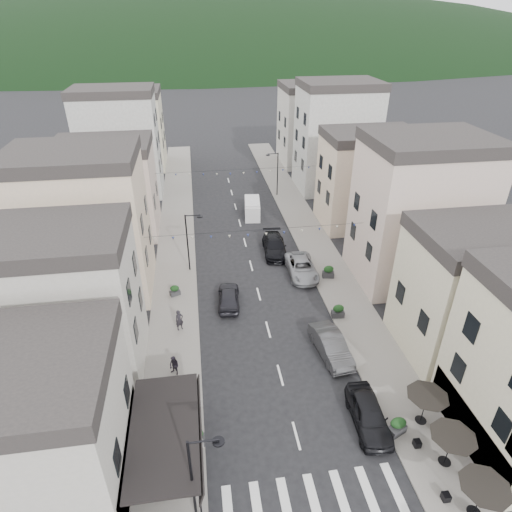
{
  "coord_description": "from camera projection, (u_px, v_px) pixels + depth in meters",
  "views": [
    {
      "loc": [
        -4.9,
        -10.38,
        22.36
      ],
      "look_at": [
        -0.12,
        21.87,
        3.5
      ],
      "focal_mm": 30.0,
      "sensor_mm": 36.0,
      "label": 1
    }
  ],
  "objects": [
    {
      "name": "sidewalk_left",
      "position": [
        176.0,
        242.0,
        47.12
      ],
      "size": [
        4.0,
        76.0,
        0.12
      ],
      "primitive_type": "cube",
      "color": "slate",
      "rests_on": "ground"
    },
    {
      "name": "parked_car_e",
      "position": [
        229.0,
        297.0,
        37.0
      ],
      "size": [
        2.2,
        4.66,
        1.54
      ],
      "primitive_type": "imported",
      "rotation": [
        0.0,
        0.0,
        3.05
      ],
      "color": "black",
      "rests_on": "ground"
    },
    {
      "name": "pedestrian_a",
      "position": [
        179.0,
        320.0,
        33.82
      ],
      "size": [
        0.78,
        0.67,
        1.8
      ],
      "primitive_type": "imported",
      "rotation": [
        0.0,
        0.0,
        0.43
      ],
      "color": "black",
      "rests_on": "sidewalk_left"
    },
    {
      "name": "boutique_awning",
      "position": [
        169.0,
        431.0,
        22.51
      ],
      "size": [
        3.77,
        7.5,
        3.28
      ],
      "color": "black",
      "rests_on": "ground"
    },
    {
      "name": "planter_rc",
      "position": [
        328.0,
        272.0,
        40.66
      ],
      "size": [
        1.18,
        0.79,
        1.21
      ],
      "rotation": [
        0.0,
        0.0,
        -0.19
      ],
      "color": "#29292B",
      "rests_on": "sidewalk_right"
    },
    {
      "name": "cafe_terrace",
      "position": [
        452.0,
        440.0,
        22.9
      ],
      "size": [
        2.5,
        8.1,
        2.53
      ],
      "color": "black",
      "rests_on": "ground"
    },
    {
      "name": "planter_lb",
      "position": [
        175.0,
        290.0,
        38.13
      ],
      "size": [
        1.02,
        0.81,
        1.0
      ],
      "rotation": [
        0.0,
        0.0,
        0.4
      ],
      "color": "#2E2E31",
      "rests_on": "sidewalk_left"
    },
    {
      "name": "planter_rb",
      "position": [
        338.0,
        311.0,
        35.39
      ],
      "size": [
        1.1,
        0.67,
        1.17
      ],
      "rotation": [
        0.0,
        0.0,
        -0.09
      ],
      "color": "#2A2A2C",
      "rests_on": "sidewalk_right"
    },
    {
      "name": "parked_car_c",
      "position": [
        302.0,
        268.0,
        41.18
      ],
      "size": [
        2.71,
        5.66,
        1.55
      ],
      "primitive_type": "imported",
      "rotation": [
        0.0,
        0.0,
        -0.02
      ],
      "color": "gray",
      "rests_on": "ground"
    },
    {
      "name": "parked_car_b",
      "position": [
        331.0,
        346.0,
        31.55
      ],
      "size": [
        2.34,
        5.2,
        1.66
      ],
      "primitive_type": "imported",
      "rotation": [
        0.0,
        0.0,
        0.12
      ],
      "color": "#343437",
      "rests_on": "ground"
    },
    {
      "name": "buildings_row_right",
      "position": [
        359.0,
        165.0,
        50.71
      ],
      "size": [
        10.2,
        54.16,
        14.5
      ],
      "color": "beige",
      "rests_on": "ground"
    },
    {
      "name": "parked_car_d",
      "position": [
        275.0,
        246.0,
        44.84
      ],
      "size": [
        2.63,
        5.76,
        1.63
      ],
      "primitive_type": "imported",
      "rotation": [
        0.0,
        0.0,
        -0.06
      ],
      "color": "black",
      "rests_on": "ground"
    },
    {
      "name": "bunting_far",
      "position": [
        237.0,
        173.0,
        50.41
      ],
      "size": [
        19.0,
        0.28,
        0.62
      ],
      "color": "black",
      "rests_on": "ground"
    },
    {
      "name": "streetlamp_left_near",
      "position": [
        197.0,
        473.0,
        19.83
      ],
      "size": [
        1.7,
        0.56,
        6.0
      ],
      "color": "black",
      "rests_on": "ground"
    },
    {
      "name": "parked_car_a",
      "position": [
        369.0,
        414.0,
        26.19
      ],
      "size": [
        2.21,
        4.97,
        1.66
      ],
      "primitive_type": "imported",
      "rotation": [
        0.0,
        0.0,
        -0.05
      ],
      "color": "black",
      "rests_on": "ground"
    },
    {
      "name": "hill_backdrop",
      "position": [
        193.0,
        49.0,
        277.56
      ],
      "size": [
        640.0,
        360.0,
        70.0
      ],
      "primitive_type": "ellipsoid",
      "color": "black",
      "rests_on": "ground"
    },
    {
      "name": "bunting_near",
      "position": [
        257.0,
        233.0,
        36.71
      ],
      "size": [
        19.0,
        0.28,
        0.62
      ],
      "color": "black",
      "rests_on": "ground"
    },
    {
      "name": "bollards",
      "position": [
        299.0,
        438.0,
        25.2
      ],
      "size": [
        11.66,
        10.26,
        0.6
      ],
      "color": "gray",
      "rests_on": "ground"
    },
    {
      "name": "sidewalk_right",
      "position": [
        309.0,
        233.0,
        49.03
      ],
      "size": [
        4.0,
        76.0,
        0.12
      ],
      "primitive_type": "cube",
      "color": "slate",
      "rests_on": "ground"
    },
    {
      "name": "streetlamp_right_far",
      "position": [
        276.0,
        170.0,
        57.26
      ],
      "size": [
        1.7,
        0.56,
        6.0
      ],
      "color": "black",
      "rests_on": "ground"
    },
    {
      "name": "delivery_van",
      "position": [
        252.0,
        208.0,
        52.83
      ],
      "size": [
        2.33,
        4.76,
        2.2
      ],
      "rotation": [
        0.0,
        0.0,
        -0.11
      ],
      "color": "silver",
      "rests_on": "ground"
    },
    {
      "name": "planter_ra",
      "position": [
        398.0,
        426.0,
        25.58
      ],
      "size": [
        1.26,
        1.0,
        1.24
      ],
      "rotation": [
        0.0,
        0.0,
        0.41
      ],
      "color": "#2C2C2E",
      "rests_on": "sidewalk_right"
    },
    {
      "name": "buildings_row_left",
      "position": [
        109.0,
        175.0,
        48.12
      ],
      "size": [
        10.2,
        54.16,
        14.0
      ],
      "color": "#AAA69C",
      "rests_on": "ground"
    },
    {
      "name": "streetlamp_left_far",
      "position": [
        190.0,
        237.0,
        40.37
      ],
      "size": [
        1.7,
        0.56,
        6.0
      ],
      "color": "black",
      "rests_on": "ground"
    },
    {
      "name": "pedestrian_b",
      "position": [
        174.0,
        366.0,
        29.67
      ],
      "size": [
        0.96,
        0.93,
        1.55
      ],
      "primitive_type": "imported",
      "rotation": [
        0.0,
        0.0,
        -0.67
      ],
      "color": "#251F2A",
      "rests_on": "sidewalk_left"
    },
    {
      "name": "planter_la",
      "position": [
        196.0,
        437.0,
        24.95
      ],
      "size": [
        1.07,
        0.6,
        1.19
      ],
      "rotation": [
        0.0,
        0.0,
        0.01
      ],
      "color": "#2A2A2C",
      "rests_on": "sidewalk_left"
    }
  ]
}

